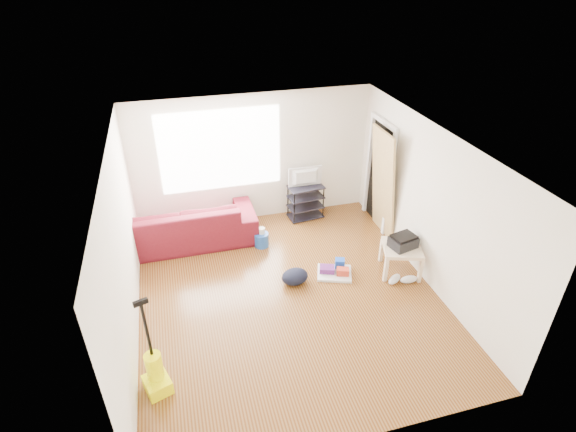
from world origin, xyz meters
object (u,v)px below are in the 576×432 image
object	(u,v)px
backpack	(295,282)
tv_stand	(306,202)
bucket	(262,246)
cleaning_tray	(335,271)
sofa	(184,242)
vacuum	(156,374)
side_table	(402,251)

from	to	relation	value
backpack	tv_stand	bearing A→B (deg)	57.80
tv_stand	bucket	distance (m)	1.36
cleaning_tray	backpack	size ratio (longest dim) A/B	1.54
bucket	backpack	size ratio (longest dim) A/B	0.59
sofa	vacuum	world-z (taller)	vacuum
cleaning_tray	backpack	distance (m)	0.71
side_table	vacuum	world-z (taller)	vacuum
sofa	bucket	bearing A→B (deg)	159.74
side_table	cleaning_tray	distance (m)	1.14
sofa	bucket	size ratio (longest dim) A/B	10.19
bucket	vacuum	size ratio (longest dim) A/B	0.19
side_table	vacuum	xyz separation A→B (m)	(-3.95, -1.34, -0.16)
cleaning_tray	side_table	bearing A→B (deg)	-11.50
bucket	sofa	bearing A→B (deg)	159.74
tv_stand	backpack	world-z (taller)	tv_stand
sofa	tv_stand	bearing A→B (deg)	-173.63
tv_stand	side_table	world-z (taller)	tv_stand
backpack	vacuum	distance (m)	2.66
sofa	cleaning_tray	bearing A→B (deg)	145.43
tv_stand	cleaning_tray	size ratio (longest dim) A/B	1.07
cleaning_tray	vacuum	bearing A→B (deg)	-151.75
tv_stand	side_table	size ratio (longest dim) A/B	0.94
tv_stand	bucket	bearing A→B (deg)	-150.59
side_table	cleaning_tray	size ratio (longest dim) A/B	1.14
backpack	bucket	bearing A→B (deg)	93.69
cleaning_tray	backpack	world-z (taller)	cleaning_tray
sofa	tv_stand	xyz separation A→B (m)	(2.42, 0.27, 0.35)
bucket	tv_stand	bearing A→B (deg)	35.73
sofa	backpack	xyz separation A→B (m)	(1.64, -1.67, 0.00)
sofa	backpack	distance (m)	2.34
vacuum	cleaning_tray	bearing A→B (deg)	9.41
bucket	vacuum	xyz separation A→B (m)	(-1.89, -2.67, 0.25)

